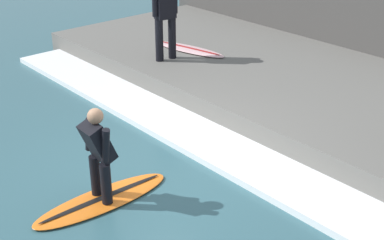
# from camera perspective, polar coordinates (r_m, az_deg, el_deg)

# --- Properties ---
(ground_plane) EXTENTS (28.00, 28.00, 0.00)m
(ground_plane) POSITION_cam_1_polar(r_m,az_deg,el_deg) (8.01, -3.72, -5.93)
(ground_plane) COLOR #335B66
(concrete_ledge) EXTENTS (4.40, 12.87, 0.45)m
(concrete_ledge) POSITION_cam_1_polar(r_m,az_deg,el_deg) (10.51, 13.42, 2.72)
(concrete_ledge) COLOR #66635E
(concrete_ledge) RESTS_ON ground_plane
(wave_foam_crest) EXTENTS (1.03, 12.22, 0.11)m
(wave_foam_crest) POSITION_cam_1_polar(r_m,az_deg,el_deg) (8.69, 2.67, -2.83)
(wave_foam_crest) COLOR white
(wave_foam_crest) RESTS_ON ground_plane
(surfboard_riding) EXTENTS (2.07, 0.65, 0.07)m
(surfboard_riding) POSITION_cam_1_polar(r_m,az_deg,el_deg) (7.51, -9.53, -8.37)
(surfboard_riding) COLOR orange
(surfboard_riding) RESTS_ON ground_plane
(surfer_riding) EXTENTS (0.41, 0.59, 1.34)m
(surfer_riding) POSITION_cam_1_polar(r_m,az_deg,el_deg) (7.11, -9.97, -3.19)
(surfer_riding) COLOR black
(surfer_riding) RESTS_ON surfboard_riding
(surfer_waiting_near) EXTENTS (0.58, 0.29, 1.74)m
(surfer_waiting_near) POSITION_cam_1_polar(r_m,az_deg,el_deg) (11.17, -2.88, 11.25)
(surfer_waiting_near) COLOR black
(surfer_waiting_near) RESTS_ON concrete_ledge
(surfboard_waiting_near) EXTENTS (0.82, 1.88, 0.07)m
(surfboard_waiting_near) POSITION_cam_1_polar(r_m,az_deg,el_deg) (11.98, -0.25, 7.56)
(surfboard_waiting_near) COLOR beige
(surfboard_waiting_near) RESTS_ON concrete_ledge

